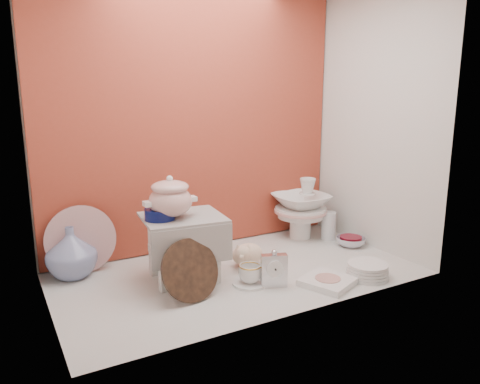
# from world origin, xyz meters

# --- Properties ---
(ground) EXTENTS (1.80, 1.80, 0.00)m
(ground) POSITION_xyz_m (0.00, 0.00, 0.00)
(ground) COLOR silver
(ground) RESTS_ON ground
(niche_shell) EXTENTS (1.86, 1.03, 1.53)m
(niche_shell) POSITION_xyz_m (0.00, 0.18, 0.93)
(niche_shell) COLOR #A53C29
(niche_shell) RESTS_ON ground
(step_stool) EXTENTS (0.42, 0.37, 0.32)m
(step_stool) POSITION_xyz_m (-0.27, 0.07, 0.16)
(step_stool) COLOR silver
(step_stool) RESTS_ON ground
(soup_tureen) EXTENTS (0.26, 0.26, 0.21)m
(soup_tureen) POSITION_xyz_m (-0.33, 0.07, 0.43)
(soup_tureen) COLOR white
(soup_tureen) RESTS_ON step_stool
(cobalt_bowl) EXTENTS (0.15, 0.15, 0.05)m
(cobalt_bowl) POSITION_xyz_m (-0.38, 0.07, 0.35)
(cobalt_bowl) COLOR #091046
(cobalt_bowl) RESTS_ON step_stool
(floral_platter) EXTENTS (0.35, 0.09, 0.35)m
(floral_platter) POSITION_xyz_m (-0.69, 0.41, 0.17)
(floral_platter) COLOR silver
(floral_platter) RESTS_ON ground
(blue_white_vase) EXTENTS (0.28, 0.28, 0.26)m
(blue_white_vase) POSITION_xyz_m (-0.75, 0.37, 0.13)
(blue_white_vase) COLOR silver
(blue_white_vase) RESTS_ON ground
(lacquer_tray) EXTENTS (0.30, 0.18, 0.27)m
(lacquer_tray) POSITION_xyz_m (-0.33, -0.15, 0.13)
(lacquer_tray) COLOR black
(lacquer_tray) RESTS_ON ground
(mantel_clock) EXTENTS (0.13, 0.08, 0.18)m
(mantel_clock) POSITION_xyz_m (0.07, -0.22, 0.09)
(mantel_clock) COLOR silver
(mantel_clock) RESTS_ON ground
(plush_pig) EXTENTS (0.26, 0.22, 0.13)m
(plush_pig) POSITION_xyz_m (0.09, 0.07, 0.07)
(plush_pig) COLOR beige
(plush_pig) RESTS_ON ground
(teacup_saucer) EXTENTS (0.22, 0.22, 0.01)m
(teacup_saucer) POSITION_xyz_m (-0.02, -0.15, 0.01)
(teacup_saucer) COLOR white
(teacup_saucer) RESTS_ON ground
(gold_rim_teacup) EXTENTS (0.13, 0.13, 0.09)m
(gold_rim_teacup) POSITION_xyz_m (-0.02, -0.15, 0.06)
(gold_rim_teacup) COLOR white
(gold_rim_teacup) RESTS_ON teacup_saucer
(lattice_dish) EXTENTS (0.29, 0.29, 0.03)m
(lattice_dish) POSITION_xyz_m (0.31, -0.33, 0.02)
(lattice_dish) COLOR white
(lattice_dish) RESTS_ON ground
(dinner_plate_stack) EXTENTS (0.25, 0.25, 0.07)m
(dinner_plate_stack) POSITION_xyz_m (0.54, -0.36, 0.04)
(dinner_plate_stack) COLOR white
(dinner_plate_stack) RESTS_ON ground
(crystal_bowl) EXTENTS (0.21, 0.21, 0.05)m
(crystal_bowl) POSITION_xyz_m (0.79, 0.04, 0.03)
(crystal_bowl) COLOR silver
(crystal_bowl) RESTS_ON ground
(clear_glass_vase) EXTENTS (0.09, 0.09, 0.18)m
(clear_glass_vase) POSITION_xyz_m (0.76, 0.21, 0.09)
(clear_glass_vase) COLOR silver
(clear_glass_vase) RESTS_ON ground
(porcelain_tower) EXTENTS (0.36, 0.36, 0.38)m
(porcelain_tower) POSITION_xyz_m (0.63, 0.32, 0.19)
(porcelain_tower) COLOR white
(porcelain_tower) RESTS_ON ground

